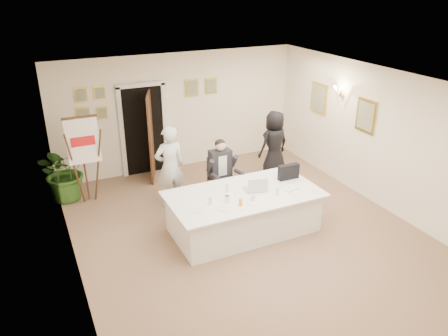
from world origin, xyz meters
TOP-DOWN VIEW (x-y plane):
  - floor at (0.00, 0.00)m, footprint 7.00×7.00m
  - ceiling at (0.00, 0.00)m, footprint 6.00×7.00m
  - wall_back at (0.00, 3.50)m, footprint 6.00×0.10m
  - wall_front at (0.00, -3.50)m, footprint 6.00×0.10m
  - wall_left at (-3.00, 0.00)m, footprint 0.10×7.00m
  - wall_right at (3.00, 0.00)m, footprint 0.10×7.00m
  - doorway at (-0.88, 3.32)m, footprint 1.14×0.86m
  - pictures_back_wall at (-0.80, 3.47)m, footprint 3.40×0.06m
  - pictures_right_wall at (2.97, 1.20)m, footprint 0.06×2.20m
  - wall_sconce at (2.90, 1.20)m, footprint 0.20×0.30m
  - conference_table at (-0.02, 0.06)m, footprint 2.77×1.47m
  - seated_man at (0.07, 1.23)m, footprint 0.71×0.74m
  - flip_chart at (-2.42, 2.47)m, footprint 0.64×0.41m
  - standing_man at (-0.90, 1.60)m, footprint 0.65×0.45m
  - standing_woman at (1.80, 2.00)m, footprint 0.84×0.62m
  - potted_palm at (-2.80, 2.84)m, footprint 1.52×1.48m
  - laptop at (0.22, 0.11)m, footprint 0.44×0.45m
  - laptop_bag at (1.05, 0.25)m, footprint 0.43×0.13m
  - paper_stack at (0.84, -0.14)m, footprint 0.34×0.28m
  - plate_left at (-0.99, -0.22)m, footprint 0.29×0.29m
  - plate_mid at (-0.59, -0.33)m, footprint 0.29×0.29m
  - plate_near at (-0.07, -0.36)m, footprint 0.27×0.27m
  - glass_a at (-0.73, -0.05)m, footprint 0.07×0.07m
  - glass_b at (-0.02, -0.28)m, footprint 0.07×0.07m
  - glass_c at (0.48, -0.26)m, footprint 0.07×0.07m
  - glass_d at (-0.26, 0.26)m, footprint 0.07×0.07m
  - oj_glass at (-0.29, -0.33)m, footprint 0.08×0.08m
  - steel_jug at (-0.43, -0.09)m, footprint 0.11×0.11m

SIDE VIEW (x-z plane):
  - floor at x=0.00m, z-range 0.00..0.00m
  - conference_table at x=-0.02m, z-range 0.01..0.78m
  - potted_palm at x=-2.80m, z-range 0.00..1.29m
  - seated_man at x=0.07m, z-range 0.00..1.42m
  - plate_left at x=-0.99m, z-range 0.78..0.79m
  - plate_mid at x=-0.59m, z-range 0.78..0.79m
  - plate_near at x=-0.07m, z-range 0.78..0.79m
  - standing_woman at x=1.80m, z-range 0.00..1.58m
  - paper_stack at x=0.84m, z-range 0.78..0.80m
  - steel_jug at x=-0.43m, z-range 0.78..0.89m
  - oj_glass at x=-0.29m, z-range 0.78..0.91m
  - glass_a at x=-0.73m, z-range 0.77..0.92m
  - glass_b at x=-0.02m, z-range 0.77..0.92m
  - glass_c at x=0.48m, z-range 0.77..0.92m
  - glass_d at x=-0.26m, z-range 0.77..0.92m
  - flip_chart at x=-2.42m, z-range -0.07..1.78m
  - standing_man at x=-0.90m, z-range 0.00..1.72m
  - laptop at x=0.22m, z-range 0.77..1.05m
  - laptop_bag at x=1.05m, z-range 0.77..1.07m
  - doorway at x=-0.88m, z-range -0.06..2.14m
  - wall_back at x=0.00m, z-range 0.00..2.80m
  - wall_front at x=0.00m, z-range 0.00..2.80m
  - wall_left at x=-3.00m, z-range 0.00..2.80m
  - wall_right at x=3.00m, z-range 0.00..2.80m
  - pictures_right_wall at x=2.97m, z-range 1.35..2.15m
  - pictures_back_wall at x=-0.80m, z-range 1.45..2.25m
  - wall_sconce at x=2.90m, z-range 1.98..2.22m
  - ceiling at x=0.00m, z-range 2.79..2.81m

